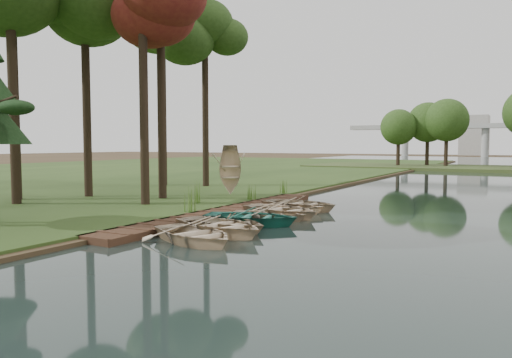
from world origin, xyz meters
The scene contains 23 objects.
ground centered at (0.00, 0.00, 0.00)m, with size 300.00×300.00×0.00m, color #3D2F1D.
boardwalk centered at (-1.60, 0.00, 0.15)m, with size 1.60×16.00×0.30m, color #392316.
peninsula centered at (8.00, 50.00, 0.23)m, with size 50.00×14.00×0.45m, color #38471F.
far_trees centered at (4.67, 50.00, 6.43)m, with size 45.60×5.60×8.80m.
building_b centered at (-5.00, 145.00, 6.00)m, with size 8.00×8.00×12.00m, color #A5A5A0.
rowboat_0 centered at (1.11, -6.10, 0.43)m, with size 2.63×3.69×0.76m, color #CDB494.
rowboat_1 centered at (0.99, -4.38, 0.47)m, with size 2.86×4.01×0.83m, color #CDB494.
rowboat_2 centered at (0.76, -3.50, 0.42)m, with size 2.53×3.54×0.73m, color #CDB494.
rowboat_3 centered at (0.95, -1.99, 0.45)m, with size 2.73×3.83×0.79m, color #2E806D.
rowboat_4 centered at (1.02, -0.58, 0.39)m, with size 2.34×3.28×0.68m, color #CDB494.
rowboat_5 centered at (1.01, 0.64, 0.46)m, with size 2.79×3.91×0.81m, color #CDB494.
rowboat_6 centered at (0.72, 1.72, 0.42)m, with size 2.55×3.57×0.74m, color #CDB494.
rowboat_7 centered at (0.81, 3.13, 0.45)m, with size 2.74×3.84×0.79m, color #CDB494.
stored_rowboat centered at (-5.07, 5.97, 0.61)m, with size 2.13×2.98×0.62m, color #CDB494.
tree_2 centered at (-6.23, -0.20, 10.08)m, with size 4.21×4.21×11.71m.
tree_3 centered at (-11.75, 1.14, 11.32)m, with size 4.70×4.70×13.17m.
tree_4 centered at (-7.38, 2.53, 10.99)m, with size 4.49×4.49×12.75m.
tree_5 centered at (-13.11, 9.57, 13.08)m, with size 6.27×6.27×15.54m.
tree_6 centered at (-9.92, 10.43, 10.90)m, with size 4.10×4.10×12.54m.
reeds_0 centered at (-2.60, -1.34, 0.86)m, with size 0.60×0.60×1.12m, color #3F661E.
reeds_1 centered at (-4.29, 1.59, 0.82)m, with size 0.60×0.60×1.04m, color #3F661E.
reeds_2 centered at (-2.60, 4.27, 0.73)m, with size 0.60×0.60×0.86m, color #3F661E.
reeds_3 centered at (-2.70, 8.38, 0.73)m, with size 0.60×0.60×0.86m, color #3F661E.
Camera 1 is at (10.87, -19.39, 3.33)m, focal length 35.00 mm.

